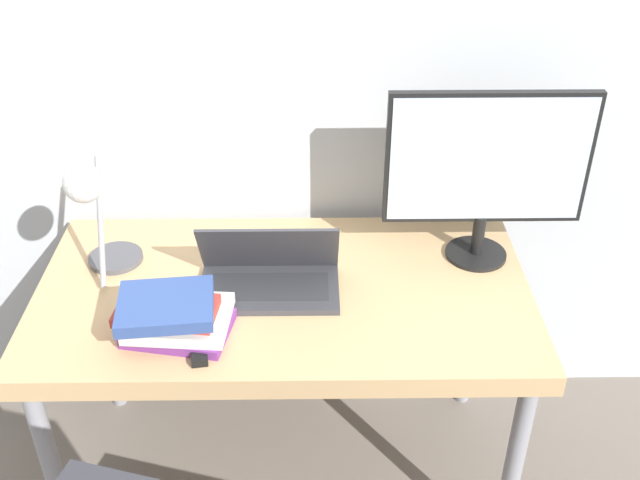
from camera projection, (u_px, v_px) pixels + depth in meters
The scene contains 7 objects.
wall_back at pixel (282, 37), 2.12m from camera, with size 8.00×0.05×2.60m.
desk at pixel (284, 307), 2.10m from camera, with size 1.36×0.73×0.74m.
laptop at pixel (269, 276), 2.04m from camera, with size 0.38×0.21×0.20m.
monitor at pixel (487, 167), 2.04m from camera, with size 0.56×0.18×0.51m.
desk_lamp at pixel (93, 207), 1.95m from camera, with size 0.15×0.28×0.39m.
book_stack at pixel (173, 316), 1.87m from camera, with size 0.30×0.24×0.12m.
tv_remote at pixel (199, 340), 1.86m from camera, with size 0.07×0.18×0.02m.
Camera 1 is at (0.08, -1.29, 1.98)m, focal length 42.00 mm.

